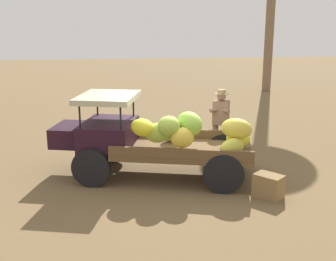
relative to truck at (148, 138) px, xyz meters
name	(u,v)px	position (x,y,z in m)	size (l,w,h in m)	color
ground_plane	(175,176)	(-0.62, 0.04, -0.92)	(60.00, 60.00, 0.00)	brown
truck	(148,138)	(0.00, 0.00, 0.00)	(4.66, 2.64, 1.86)	black
farmer	(221,119)	(-1.95, -1.16, 0.09)	(0.56, 0.53, 1.78)	#84694D
wooden_crate	(268,186)	(-2.29, 1.45, -0.68)	(0.55, 0.37, 0.48)	olive
loose_banana_bunch	(186,141)	(-1.22, -2.07, -0.73)	(0.51, 0.42, 0.40)	#8FB936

